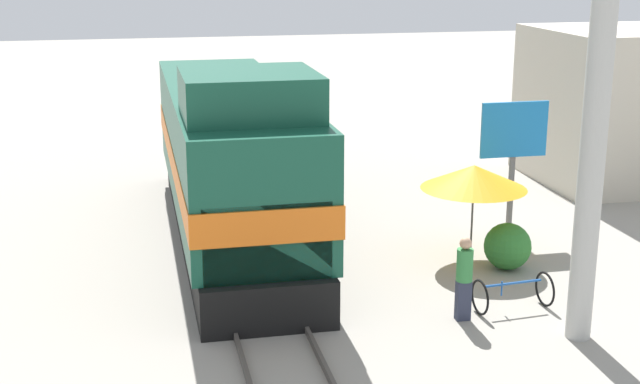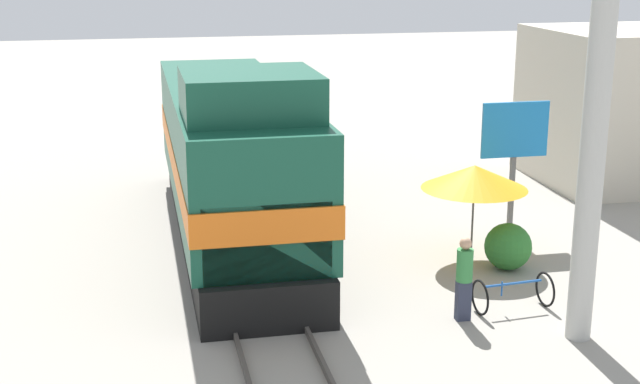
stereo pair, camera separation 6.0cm
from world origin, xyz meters
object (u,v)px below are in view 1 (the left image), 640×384
Objects in this scene: person_bystander at (464,275)px; billboard_sign at (514,138)px; locomotive at (233,162)px; utility_pole at (595,123)px; vendor_umbrella at (474,177)px; bicycle at (513,293)px.

billboard_sign is at bearing 57.41° from person_bystander.
locomotive is 1.52× the size of utility_pole.
utility_pole reaches higher than vendor_umbrella.
person_bystander is at bearing -56.82° from locomotive.
billboard_sign is at bearing 151.87° from bicycle.
bicycle is (-0.33, -3.24, -1.71)m from vendor_umbrella.
billboard_sign is 2.01× the size of person_bystander.
bicycle is (-2.03, -4.83, -2.27)m from billboard_sign.
locomotive reaches higher than vendor_umbrella.
person_bystander reaches higher than bicycle.
locomotive is 7.37m from billboard_sign.
locomotive is at bearing -143.63° from bicycle.
vendor_umbrella is at bearing 168.96° from bicycle.
billboard_sign reaches higher than bicycle.
locomotive is at bearing 171.69° from billboard_sign.
locomotive is at bearing 128.70° from utility_pole.
billboard_sign is 2.17× the size of bicycle.
bicycle is (-0.71, 1.55, -3.94)m from utility_pole.
utility_pole reaches higher than locomotive.
locomotive is at bearing 154.58° from vendor_umbrella.
utility_pole is (5.96, -7.44, 2.20)m from locomotive.
person_bystander is at bearing 146.40° from utility_pole.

